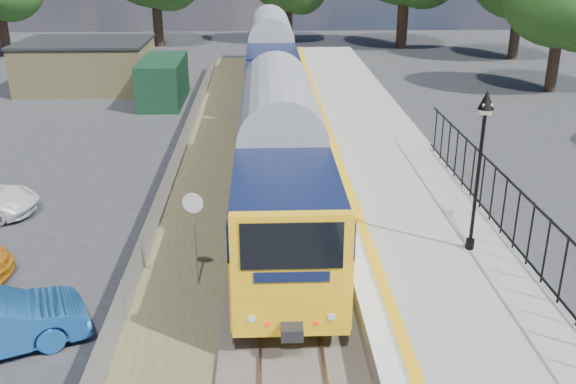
{
  "coord_description": "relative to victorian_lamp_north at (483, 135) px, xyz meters",
  "views": [
    {
      "loc": [
        -0.58,
        -10.3,
        9.18
      ],
      "look_at": [
        0.15,
        7.85,
        2.0
      ],
      "focal_mm": 40.0,
      "sensor_mm": 36.0,
      "label": 1
    }
  ],
  "objects": [
    {
      "name": "track_bed",
      "position": [
        -5.77,
        3.67,
        -4.21
      ],
      "size": [
        5.9,
        80.0,
        0.29
      ],
      "color": "#473F38",
      "rests_on": "ground"
    },
    {
      "name": "platform",
      "position": [
        -1.1,
        2.0,
        -3.85
      ],
      "size": [
        5.0,
        70.0,
        0.9
      ],
      "primitive_type": "cube",
      "color": "gray",
      "rests_on": "ground"
    },
    {
      "name": "platform_edge",
      "position": [
        -3.16,
        2.0,
        -3.39
      ],
      "size": [
        0.9,
        70.0,
        0.01
      ],
      "color": "silver",
      "rests_on": "platform"
    },
    {
      "name": "victorian_lamp_north",
      "position": [
        0.0,
        0.0,
        0.0
      ],
      "size": [
        0.44,
        0.44,
        4.6
      ],
      "color": "black",
      "rests_on": "platform"
    },
    {
      "name": "wire_fence",
      "position": [
        -9.5,
        6.0,
        -3.7
      ],
      "size": [
        0.06,
        52.0,
        1.2
      ],
      "color": "#999EA3",
      "rests_on": "ground"
    },
    {
      "name": "outbuilding",
      "position": [
        -16.21,
        25.21,
        -2.78
      ],
      "size": [
        10.8,
        10.1,
        3.12
      ],
      "color": "tan",
      "rests_on": "ground"
    },
    {
      "name": "train",
      "position": [
        -5.3,
        16.55,
        -1.96
      ],
      "size": [
        2.82,
        40.83,
        3.51
      ],
      "color": "yellow",
      "rests_on": "ground"
    },
    {
      "name": "speed_sign",
      "position": [
        -7.8,
        -0.31,
        -2.34
      ],
      "size": [
        0.57,
        0.16,
        2.87
      ],
      "rotation": [
        0.0,
        0.0,
        -0.23
      ],
      "color": "#999EA3",
      "rests_on": "ground"
    }
  ]
}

